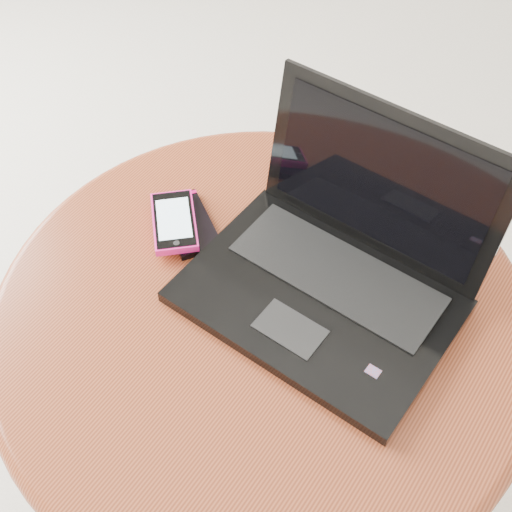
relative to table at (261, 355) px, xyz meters
The scene contains 4 objects.
table is the anchor object (origin of this frame).
laptop 0.18m from the table, 54.30° to the left, with size 0.33×0.28×0.21m.
phone_black 0.21m from the table, 161.31° to the left, with size 0.12×0.11×0.01m.
phone_pink 0.22m from the table, 167.41° to the left, with size 0.11×0.12×0.01m.
Camera 1 is at (0.33, -0.47, 1.24)m, focal length 47.61 mm.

